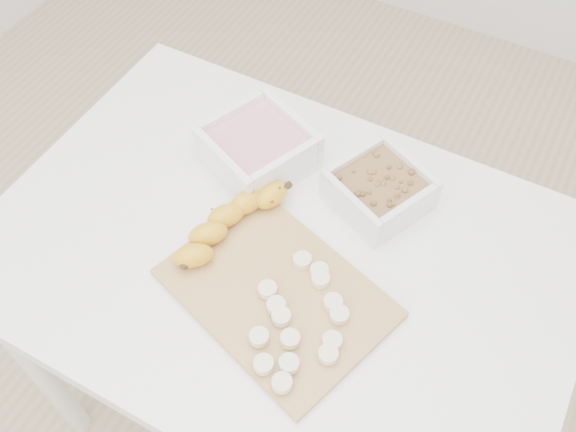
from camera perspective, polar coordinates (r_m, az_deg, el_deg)
The scene contains 7 objects.
ground at distance 1.77m, azimuth -0.48°, elevation -16.51°, with size 3.50×3.50×0.00m, color #C6AD89.
table at distance 1.17m, azimuth -0.70°, elevation -5.56°, with size 1.00×0.70×0.75m.
bowl_yogurt at distance 1.18m, azimuth -2.71°, elevation 6.13°, with size 0.23×0.23×0.08m.
bowl_granola at distance 1.14m, azimuth 8.11°, elevation 2.35°, with size 0.20×0.20×0.07m.
cutting_board at distance 1.04m, azimuth -1.01°, elevation -6.85°, with size 0.34×0.25×0.01m, color tan.
banana at distance 1.08m, azimuth -5.34°, elevation -0.67°, with size 0.06×0.23×0.04m, color orange, non-canonical shape.
banana_slices at distance 1.00m, azimuth 1.00°, elevation -9.24°, with size 0.16×0.23×0.02m.
Camera 1 is at (0.30, -0.52, 1.66)m, focal length 40.00 mm.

